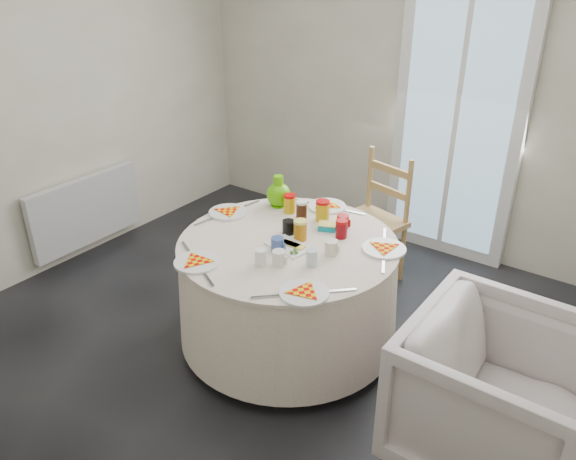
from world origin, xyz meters
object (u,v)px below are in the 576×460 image
Objects in this scene: radiator at (86,211)px; wooden_chair at (370,222)px; table at (288,291)px; green_pitcher at (279,185)px; armchair at (498,397)px.

radiator is 1.02× the size of wooden_chair.
radiator is at bearing -179.90° from table.
radiator is 4.73× the size of green_pitcher.
green_pitcher is at bearing 132.65° from table.
green_pitcher is (-0.36, 0.39, 0.49)m from table.
armchair reaches higher than radiator.
armchair is at bearing -32.18° from green_pitcher.
wooden_chair is 0.82m from green_pitcher.
radiator is 2.27m from wooden_chair.
radiator is 0.74× the size of table.
table is at bearing -77.20° from wooden_chair.
wooden_chair reaches higher than table.
wooden_chair is at bearing 87.78° from table.
green_pitcher reaches higher than wooden_chair.
radiator is 1.77m from green_pitcher.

